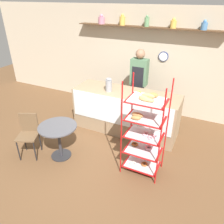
# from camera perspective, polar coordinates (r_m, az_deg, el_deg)

# --- Properties ---
(ground_plane) EXTENTS (14.00, 14.00, 0.00)m
(ground_plane) POSITION_cam_1_polar(r_m,az_deg,el_deg) (4.52, -2.20, -11.55)
(ground_plane) COLOR brown
(back_wall) EXTENTS (10.00, 0.30, 2.70)m
(back_wall) POSITION_cam_1_polar(r_m,az_deg,el_deg) (5.94, 8.88, 13.13)
(back_wall) COLOR beige
(back_wall) RESTS_ON ground_plane
(display_counter) EXTENTS (2.41, 0.77, 0.99)m
(display_counter) POSITION_cam_1_polar(r_m,az_deg,el_deg) (5.09, 3.55, 0.09)
(display_counter) COLOR #937A5B
(display_counter) RESTS_ON ground_plane
(pastry_rack) EXTENTS (0.68, 0.48, 1.78)m
(pastry_rack) POSITION_cam_1_polar(r_m,az_deg,el_deg) (3.75, 8.38, -4.90)
(pastry_rack) COLOR #B71414
(pastry_rack) RESTS_ON ground_plane
(person_worker) EXTENTS (0.41, 0.23, 1.80)m
(person_worker) POSITION_cam_1_polar(r_m,az_deg,el_deg) (5.43, 6.97, 7.68)
(person_worker) COLOR #282833
(person_worker) RESTS_ON ground_plane
(cafe_table) EXTENTS (0.73, 0.73, 0.71)m
(cafe_table) POSITION_cam_1_polar(r_m,az_deg,el_deg) (4.35, -13.82, -5.53)
(cafe_table) COLOR #262628
(cafe_table) RESTS_ON ground_plane
(cafe_chair) EXTENTS (0.50, 0.50, 0.88)m
(cafe_chair) POSITION_cam_1_polar(r_m,az_deg,el_deg) (4.61, -21.01, -4.55)
(cafe_chair) COLOR black
(cafe_chair) RESTS_ON ground_plane
(coffee_carafe) EXTENTS (0.14, 0.14, 0.31)m
(coffee_carafe) POSITION_cam_1_polar(r_m,az_deg,el_deg) (4.87, -0.86, 7.14)
(coffee_carafe) COLOR gray
(coffee_carafe) RESTS_ON display_counter
(donut_tray_counter) EXTENTS (0.41, 0.26, 0.05)m
(donut_tray_counter) POSITION_cam_1_polar(r_m,az_deg,el_deg) (4.76, 7.63, 4.65)
(donut_tray_counter) COLOR silver
(donut_tray_counter) RESTS_ON display_counter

